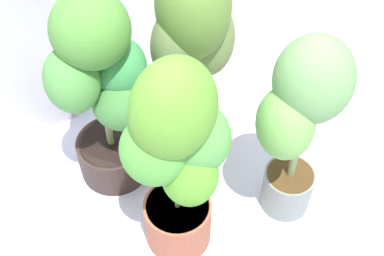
# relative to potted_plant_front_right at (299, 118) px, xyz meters

# --- Properties ---
(ground_plane) EXTENTS (8.00, 8.00, 0.00)m
(ground_plane) POSITION_rel_potted_plant_front_right_xyz_m (-0.31, 0.08, -0.50)
(ground_plane) COLOR silver
(ground_plane) RESTS_ON ground
(potted_plant_front_right) EXTENTS (0.37, 0.33, 0.80)m
(potted_plant_front_right) POSITION_rel_potted_plant_front_right_xyz_m (0.00, 0.00, 0.00)
(potted_plant_front_right) COLOR slate
(potted_plant_front_right) RESTS_ON ground
(potted_plant_center) EXTENTS (0.40, 0.33, 0.85)m
(potted_plant_center) POSITION_rel_potted_plant_front_right_xyz_m (-0.35, 0.19, -0.02)
(potted_plant_center) COLOR #964E37
(potted_plant_center) RESTS_ON ground
(potted_plant_back_center) EXTENTS (0.39, 0.37, 0.84)m
(potted_plant_back_center) POSITION_rel_potted_plant_front_right_xyz_m (-0.30, 0.58, -0.04)
(potted_plant_back_center) COLOR #332520
(potted_plant_back_center) RESTS_ON ground
(potted_plant_back_right) EXTENTS (0.38, 0.38, 0.86)m
(potted_plant_back_right) POSITION_rel_potted_plant_front_right_xyz_m (0.04, 0.48, 0.02)
(potted_plant_back_right) COLOR #965333
(potted_plant_back_right) RESTS_ON ground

